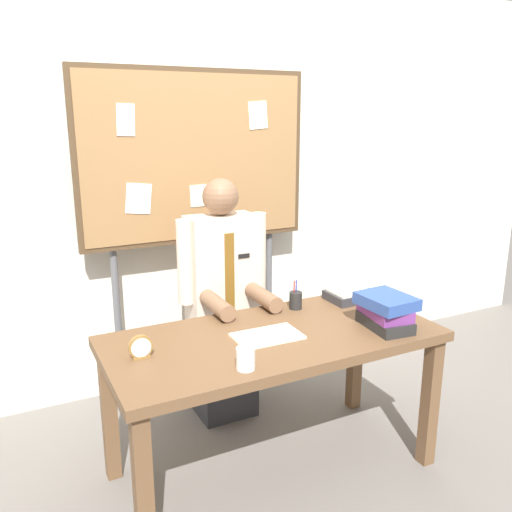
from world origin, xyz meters
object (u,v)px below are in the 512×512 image
Objects in this scene: person at (223,309)px; bulletin_board at (196,162)px; pen_holder at (296,300)px; coffee_mug at (246,358)px; paper_tray at (350,295)px; desk_clock at (141,348)px; desk at (273,352)px; book_stack at (385,311)px; open_notebook at (267,336)px.

person is 0.92m from bulletin_board.
pen_holder is at bearing -52.66° from person.
bulletin_board reaches higher than coffee_mug.
paper_tray is at bearing 29.00° from coffee_mug.
desk is at bearing -2.63° from desk_clock.
person is at bearing 123.80° from book_stack.
coffee_mug is 0.77m from pen_holder.
person is 0.95m from coffee_mug.
bulletin_board reaches higher than desk_clock.
pen_holder reaches higher than coffee_mug.
bulletin_board is 1.07m from pen_holder.
pen_holder is (0.28, -0.37, 0.13)m from person.
book_stack is at bearing -18.50° from desk.
pen_holder is (0.32, 0.28, 0.04)m from open_notebook.
desk is 10.19× the size of pen_holder.
desk_clock reaches higher than paper_tray.
coffee_mug is at bearing -107.47° from person.
person is at bearing 42.51° from desk_clock.
open_notebook is 0.35m from coffee_mug.
paper_tray is (0.92, 0.51, -0.02)m from coffee_mug.
desk_clock is at bearing 140.70° from coffee_mug.
pen_holder is at bearing 42.73° from desk.
desk_clock reaches higher than desk.
coffee_mug is at bearing -173.71° from book_stack.
book_stack is at bearing -59.40° from pen_holder.
book_stack is (0.54, -0.80, 0.17)m from person.
coffee_mug is at bearing -136.15° from desk.
pen_holder reaches higher than desk.
open_notebook is (-0.58, 0.16, -0.08)m from book_stack.
book_stack is (0.54, -1.19, -0.66)m from bulletin_board.
person is at bearing 148.70° from paper_tray.
desk_clock reaches higher than coffee_mug.
coffee_mug reaches higher than open_notebook.
person reaches higher than coffee_mug.
desk_clock is 0.47m from coffee_mug.
book_stack is 2.84× the size of desk_clock.
desk is 0.69m from paper_tray.
person is 13.55× the size of desk_clock.
book_stack is 1.17× the size of paper_tray.
book_stack is at bearing -56.20° from person.
desk is at bearing -89.99° from bulletin_board.
desk is 1.32m from bulletin_board.
desk_clock is at bearing -170.79° from paper_tray.
desk is at bearing -159.48° from paper_tray.
bulletin_board reaches higher than paper_tray.
book_stack is at bearing 6.29° from coffee_mug.
bulletin_board is at bearing 110.26° from pen_holder.
desk is at bearing -90.00° from person.
pen_holder is (0.28, 0.26, 0.14)m from desk.
bulletin_board is 6.43× the size of open_notebook.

